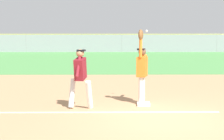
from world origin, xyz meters
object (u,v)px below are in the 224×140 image
(first_base, at_px, (144,104))
(runner, at_px, (80,74))
(baseball, at_px, (147,31))
(parked_car_red, at_px, (193,45))
(fielder, at_px, (142,68))
(parked_car_black, at_px, (101,45))
(parked_car_silver, at_px, (50,45))
(parked_car_blue, at_px, (150,44))

(first_base, bearing_deg, runner, -168.03)
(runner, distance_m, baseball, 2.49)
(parked_car_red, bearing_deg, runner, -103.25)
(fielder, height_order, parked_car_black, fielder)
(parked_car_black, distance_m, parked_car_red, 10.53)
(first_base, distance_m, parked_car_red, 30.62)
(parked_car_silver, relative_size, parked_car_red, 1.00)
(fielder, bearing_deg, parked_car_silver, -57.35)
(parked_car_black, distance_m, parked_car_blue, 5.64)
(first_base, relative_size, parked_car_red, 0.08)
(first_base, distance_m, parked_car_black, 29.18)
(runner, xyz_separation_m, parked_car_black, (0.01, 29.51, -0.32))
(parked_car_black, relative_size, parked_car_red, 0.99)
(parked_car_red, bearing_deg, baseball, -100.24)
(fielder, xyz_separation_m, parked_car_black, (-1.81, 28.92, -0.45))
(parked_car_silver, height_order, parked_car_red, same)
(runner, height_order, parked_car_silver, runner)
(parked_car_black, bearing_deg, parked_car_red, 5.78)
(fielder, relative_size, parked_car_black, 0.50)
(runner, xyz_separation_m, parked_car_silver, (-5.79, 29.49, -0.32))
(parked_car_black, height_order, parked_car_blue, same)
(fielder, height_order, parked_car_blue, fielder)
(first_base, height_order, parked_car_blue, parked_car_blue)
(fielder, xyz_separation_m, runner, (-1.82, -0.58, -0.12))
(baseball, xyz_separation_m, parked_car_silver, (-7.77, 28.63, -1.55))
(parked_car_black, bearing_deg, fielder, -81.97)
(fielder, bearing_deg, runner, 35.62)
(runner, xyz_separation_m, parked_car_blue, (5.65, 29.86, -0.32))
(parked_car_red, bearing_deg, first_base, -100.20)
(fielder, bearing_deg, parked_car_red, -88.74)
(first_base, height_order, parked_car_red, parked_car_red)
(runner, relative_size, parked_car_silver, 0.38)
(fielder, distance_m, parked_car_silver, 29.90)
(parked_car_silver, xyz_separation_m, parked_car_black, (5.80, 0.02, 0.00))
(runner, bearing_deg, parked_car_blue, 90.01)
(first_base, distance_m, runner, 2.13)
(parked_car_blue, bearing_deg, parked_car_silver, 176.24)
(baseball, xyz_separation_m, parked_car_black, (-1.97, 28.64, -1.55))
(parked_car_silver, xyz_separation_m, parked_car_blue, (11.44, 0.37, 0.00))
(runner, xyz_separation_m, baseball, (1.98, 0.86, 1.23))
(first_base, xyz_separation_m, fielder, (-0.04, 0.19, 1.08))
(parked_car_silver, height_order, parked_car_black, same)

